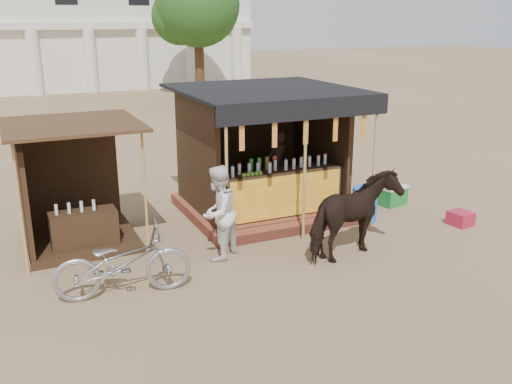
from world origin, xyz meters
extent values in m
plane|color=#846B4C|center=(0.00, 0.00, 0.00)|extent=(120.00, 120.00, 0.00)
cube|color=brown|center=(1.00, 3.50, 0.11)|extent=(3.40, 2.80, 0.22)
cube|color=brown|center=(1.00, 1.95, 0.10)|extent=(3.40, 0.35, 0.20)
cube|color=#372214|center=(1.00, 2.55, 0.69)|extent=(2.60, 0.55, 0.95)
cube|color=orange|center=(1.00, 2.27, 0.69)|extent=(2.50, 0.02, 0.88)
cube|color=#372214|center=(1.00, 4.75, 1.47)|extent=(3.00, 0.12, 2.50)
cube|color=#372214|center=(-0.50, 3.50, 1.47)|extent=(0.12, 2.50, 2.50)
cube|color=#372214|center=(2.50, 3.50, 1.47)|extent=(0.12, 2.50, 2.50)
cube|color=black|center=(1.00, 3.30, 2.75)|extent=(3.60, 3.60, 0.06)
cube|color=black|center=(1.00, 1.52, 2.57)|extent=(3.60, 0.06, 0.36)
cylinder|color=tan|center=(-0.60, 1.55, 1.38)|extent=(0.06, 0.06, 2.75)
cylinder|color=tan|center=(1.00, 1.55, 1.38)|extent=(0.06, 0.06, 2.75)
cylinder|color=tan|center=(2.60, 1.55, 1.38)|extent=(0.06, 0.06, 2.75)
cube|color=red|center=(-0.30, 1.55, 2.20)|extent=(0.10, 0.02, 0.55)
cube|color=red|center=(0.35, 1.55, 2.20)|extent=(0.10, 0.02, 0.55)
cube|color=red|center=(1.00, 1.55, 2.20)|extent=(0.10, 0.02, 0.55)
cube|color=red|center=(1.65, 1.55, 2.20)|extent=(0.10, 0.02, 0.55)
cube|color=red|center=(2.30, 1.55, 2.20)|extent=(0.10, 0.02, 0.55)
imported|color=black|center=(1.44, 3.60, 1.00)|extent=(0.66, 0.55, 1.55)
cube|color=#372214|center=(-3.00, 3.20, 0.07)|extent=(2.00, 2.00, 0.15)
cube|color=#372214|center=(-3.00, 4.15, 1.05)|extent=(1.90, 0.10, 2.10)
cube|color=#372214|center=(-3.95, 3.20, 1.05)|extent=(0.10, 1.90, 2.10)
cube|color=#472D19|center=(-3.00, 3.10, 2.35)|extent=(2.40, 2.40, 0.06)
cylinder|color=tan|center=(-4.05, 2.15, 1.18)|extent=(0.05, 0.05, 2.35)
cylinder|color=tan|center=(-1.95, 2.15, 1.18)|extent=(0.05, 0.05, 2.35)
cube|color=#372214|center=(-3.00, 2.70, 0.40)|extent=(1.20, 0.50, 0.80)
imported|color=black|center=(1.42, 0.44, 0.78)|extent=(2.02, 1.34, 1.56)
imported|color=#9899A1|center=(-2.71, 0.68, 0.56)|extent=(2.20, 0.99, 1.12)
imported|color=silver|center=(-0.83, 1.43, 0.86)|extent=(1.06, 1.03, 1.73)
cylinder|color=blue|center=(2.75, 2.00, 0.37)|extent=(0.62, 0.62, 0.74)
cube|color=maroon|center=(4.43, 0.90, 0.14)|extent=(0.47, 0.50, 0.29)
cube|color=#1A752D|center=(3.96, 2.60, 0.20)|extent=(0.70, 0.55, 0.40)
cube|color=white|center=(3.96, 2.60, 0.43)|extent=(0.72, 0.57, 0.06)
cube|color=silver|center=(-2.00, 30.00, 4.00)|extent=(26.00, 7.00, 8.00)
cube|color=silver|center=(-2.00, 26.40, 3.70)|extent=(26.00, 0.50, 0.40)
cylinder|color=silver|center=(-2.00, 26.40, 1.80)|extent=(0.70, 0.70, 3.60)
cylinder|color=silver|center=(1.00, 26.40, 1.80)|extent=(0.70, 0.70, 3.60)
cylinder|color=silver|center=(4.00, 26.40, 1.80)|extent=(0.70, 0.70, 3.60)
cylinder|color=silver|center=(7.00, 26.40, 1.80)|extent=(0.70, 0.70, 3.60)
cylinder|color=silver|center=(10.00, 26.40, 1.80)|extent=(0.70, 0.70, 3.60)
cylinder|color=#382314|center=(6.00, 22.00, 2.00)|extent=(0.50, 0.50, 4.00)
sphere|color=#2C5B1F|center=(6.00, 22.00, 4.80)|extent=(4.40, 4.40, 4.40)
sphere|color=#2C5B1F|center=(5.20, 22.60, 4.20)|extent=(2.99, 2.99, 2.99)
camera|label=1|loc=(-4.21, -7.60, 4.24)|focal=40.00mm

